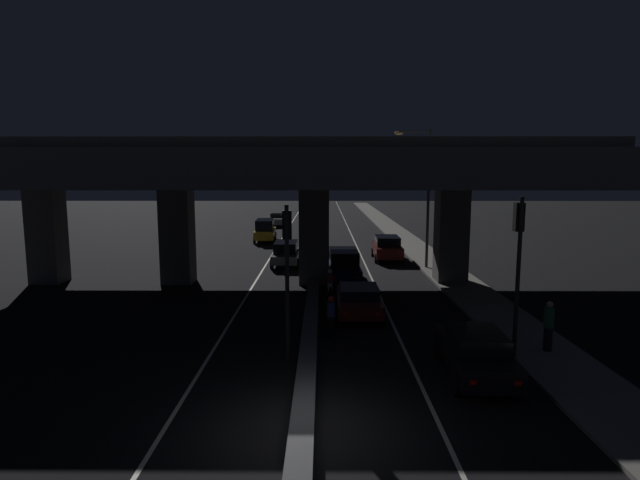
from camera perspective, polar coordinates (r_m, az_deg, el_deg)
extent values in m
plane|color=black|center=(13.03, -1.99, -20.97)|extent=(200.00, 200.00, 0.00)
cube|color=beige|center=(47.00, -4.44, 0.04)|extent=(0.12, 126.00, 0.00)
cube|color=beige|center=(46.93, 3.88, 0.03)|extent=(0.12, 126.00, 0.00)
cube|color=#4C4C51|center=(46.82, -0.29, 0.30)|extent=(0.58, 126.00, 0.44)
cube|color=slate|center=(40.64, 11.22, -1.20)|extent=(2.71, 126.00, 0.13)
cube|color=#5B5956|center=(29.38, -15.98, 0.56)|extent=(1.67, 1.56, 5.51)
cube|color=#5B5956|center=(29.13, 14.77, 0.54)|extent=(1.67, 1.56, 5.51)
cube|color=#5B5956|center=(28.21, -0.68, 0.57)|extent=(1.67, 1.56, 5.51)
cube|color=#5B5956|center=(32.26, -28.74, 0.52)|extent=(1.67, 1.56, 5.51)
cube|color=#5B5956|center=(27.99, -0.69, 8.04)|extent=(35.12, 13.43, 1.82)
cube|color=#333335|center=(28.03, -0.69, 10.82)|extent=(35.12, 0.40, 0.90)
cylinder|color=black|center=(16.58, -3.77, -4.99)|extent=(0.14, 0.14, 5.23)
cube|color=black|center=(16.45, -3.79, 1.74)|extent=(0.30, 0.28, 0.95)
sphere|color=red|center=(16.57, -3.76, 2.82)|extent=(0.18, 0.18, 0.18)
sphere|color=black|center=(16.60, -3.75, 1.80)|extent=(0.18, 0.18, 0.18)
sphere|color=black|center=(16.63, -3.74, 0.78)|extent=(0.18, 0.18, 0.18)
cylinder|color=black|center=(17.73, 21.66, -4.26)|extent=(0.14, 0.14, 5.49)
cube|color=black|center=(17.60, 21.79, 2.47)|extent=(0.30, 0.28, 0.95)
sphere|color=red|center=(17.72, 21.66, 3.47)|extent=(0.18, 0.18, 0.18)
sphere|color=black|center=(17.74, 21.61, 2.51)|extent=(0.18, 0.18, 0.18)
sphere|color=black|center=(17.77, 21.56, 1.56)|extent=(0.18, 0.18, 0.18)
cylinder|color=#2D2D30|center=(32.85, 12.26, 4.46)|extent=(0.18, 0.18, 8.99)
cylinder|color=#2D2D30|center=(32.71, 10.75, 12.10)|extent=(1.98, 0.10, 0.10)
ellipsoid|color=#F2B759|center=(32.54, 9.00, 11.99)|extent=(0.56, 0.32, 0.24)
cube|color=black|center=(16.51, 17.22, -12.44)|extent=(1.85, 4.34, 0.68)
cube|color=black|center=(16.12, 17.50, -10.75)|extent=(1.57, 2.11, 0.49)
cylinder|color=black|center=(17.73, 13.35, -12.03)|extent=(0.22, 0.66, 0.65)
cylinder|color=black|center=(18.12, 18.61, -11.81)|extent=(0.22, 0.66, 0.65)
cylinder|color=black|center=(15.16, 15.43, -15.59)|extent=(0.22, 0.66, 0.65)
cylinder|color=black|center=(15.61, 21.58, -15.17)|extent=(0.22, 0.66, 0.65)
cube|color=red|center=(14.41, 17.10, -15.32)|extent=(0.18, 0.04, 0.11)
cube|color=red|center=(14.75, 21.72, -14.99)|extent=(0.18, 0.04, 0.11)
cube|color=#591414|center=(22.28, 4.43, -7.00)|extent=(1.92, 4.26, 0.55)
cube|color=black|center=(21.95, 4.47, -5.89)|extent=(1.67, 2.05, 0.44)
cylinder|color=black|center=(23.67, 1.98, -6.79)|extent=(0.21, 0.66, 0.66)
cylinder|color=black|center=(23.77, 6.44, -6.77)|extent=(0.21, 0.66, 0.66)
cylinder|color=black|center=(20.97, 2.12, -8.71)|extent=(0.21, 0.66, 0.66)
cylinder|color=black|center=(21.09, 7.17, -8.67)|extent=(0.21, 0.66, 0.66)
cube|color=red|center=(20.19, 2.92, -8.46)|extent=(0.18, 0.03, 0.11)
cube|color=red|center=(20.28, 6.66, -8.44)|extent=(0.18, 0.03, 0.11)
cube|color=#141938|center=(29.13, 2.74, -3.49)|extent=(1.88, 4.18, 0.62)
cube|color=black|center=(29.09, 2.74, -2.00)|extent=(1.65, 3.02, 0.89)
cylinder|color=black|center=(30.49, 0.92, -3.57)|extent=(0.21, 0.59, 0.59)
cylinder|color=black|center=(30.59, 4.24, -3.55)|extent=(0.21, 0.59, 0.59)
cylinder|color=black|center=(27.81, 1.08, -4.67)|extent=(0.21, 0.59, 0.59)
cylinder|color=black|center=(27.92, 4.72, -4.65)|extent=(0.21, 0.59, 0.59)
cube|color=red|center=(27.05, 1.66, -4.29)|extent=(0.18, 0.03, 0.11)
cube|color=red|center=(27.13, 4.34, -4.28)|extent=(0.18, 0.03, 0.11)
cube|color=#591414|center=(36.38, 7.66, -1.15)|extent=(1.93, 4.20, 0.76)
cube|color=black|center=(36.28, 7.68, -0.06)|extent=(1.68, 2.53, 0.63)
cylinder|color=black|center=(37.70, 6.03, -1.39)|extent=(0.21, 0.64, 0.64)
cylinder|color=black|center=(37.91, 8.79, -1.39)|extent=(0.21, 0.64, 0.64)
cylinder|color=black|center=(35.00, 6.42, -2.11)|extent=(0.21, 0.64, 0.64)
cylinder|color=black|center=(35.22, 9.39, -2.10)|extent=(0.21, 0.64, 0.64)
cube|color=red|center=(34.25, 6.97, -1.62)|extent=(0.18, 0.03, 0.11)
cube|color=red|center=(34.41, 9.15, -1.62)|extent=(0.18, 0.03, 0.11)
cube|color=#515459|center=(34.11, -3.90, -1.81)|extent=(1.71, 4.40, 0.56)
cube|color=black|center=(34.02, -3.91, -0.77)|extent=(1.50, 2.64, 0.69)
cylinder|color=black|center=(32.68, -2.65, -2.72)|extent=(0.20, 0.69, 0.69)
cylinder|color=black|center=(32.81, -5.53, -2.70)|extent=(0.20, 0.69, 0.69)
cylinder|color=black|center=(35.53, -2.39, -1.87)|extent=(0.20, 0.69, 0.69)
cylinder|color=black|center=(35.66, -5.04, -1.86)|extent=(0.20, 0.69, 0.69)
cube|color=white|center=(36.26, -2.70, -1.37)|extent=(0.18, 0.03, 0.11)
cube|color=white|center=(36.35, -4.56, -1.36)|extent=(0.18, 0.03, 0.11)
cube|color=gold|center=(45.90, -6.29, 0.73)|extent=(1.94, 4.55, 0.76)
cube|color=black|center=(45.69, -6.31, 1.77)|extent=(1.67, 3.29, 0.93)
cylinder|color=black|center=(44.43, -5.32, 0.02)|extent=(0.23, 0.69, 0.68)
cylinder|color=black|center=(44.56, -7.50, 0.01)|extent=(0.23, 0.69, 0.68)
cylinder|color=black|center=(47.36, -5.13, 0.50)|extent=(0.23, 0.69, 0.68)
cylinder|color=black|center=(47.47, -7.18, 0.49)|extent=(0.23, 0.69, 0.68)
cube|color=white|center=(48.10, -5.38, 0.93)|extent=(0.18, 0.04, 0.11)
cube|color=white|center=(48.18, -6.82, 0.92)|extent=(0.18, 0.04, 0.11)
cube|color=gray|center=(59.21, -4.91, 2.25)|extent=(1.73, 4.32, 0.69)
cube|color=black|center=(59.26, -4.91, 2.81)|extent=(1.49, 1.74, 0.46)
cylinder|color=black|center=(57.76, -4.26, 1.78)|extent=(0.21, 0.63, 0.62)
cylinder|color=black|center=(57.93, -5.86, 1.78)|extent=(0.21, 0.63, 0.62)
cylinder|color=black|center=(60.56, -4.01, 2.05)|extent=(0.21, 0.63, 0.62)
cylinder|color=black|center=(60.73, -5.53, 2.05)|extent=(0.21, 0.63, 0.62)
cube|color=white|center=(61.30, -4.16, 2.35)|extent=(0.18, 0.03, 0.11)
cube|color=white|center=(61.42, -5.24, 2.35)|extent=(0.18, 0.03, 0.11)
cylinder|color=black|center=(20.60, 1.31, -9.21)|extent=(0.10, 0.53, 0.53)
cylinder|color=black|center=(19.27, 1.24, -10.40)|extent=(0.12, 0.53, 0.53)
cube|color=black|center=(19.87, 1.28, -9.18)|extent=(0.27, 1.06, 0.32)
cylinder|color=navy|center=(19.74, 1.28, -7.93)|extent=(0.33, 0.33, 0.58)
sphere|color=#B21919|center=(19.64, 1.29, -6.78)|extent=(0.24, 0.24, 0.24)
cube|color=red|center=(19.16, 1.24, -9.83)|extent=(0.08, 0.03, 0.08)
cylinder|color=black|center=(26.32, 1.09, -5.40)|extent=(0.09, 0.57, 0.57)
cylinder|color=black|center=(25.08, 1.20, -6.06)|extent=(0.11, 0.57, 0.57)
cube|color=silver|center=(25.65, 1.15, -5.25)|extent=(0.26, 0.98, 0.32)
cylinder|color=maroon|center=(25.57, 1.15, -4.39)|extent=(0.33, 0.33, 0.46)
sphere|color=silver|center=(25.49, 1.15, -3.62)|extent=(0.24, 0.24, 0.24)
cube|color=red|center=(24.98, 1.21, -5.60)|extent=(0.08, 0.03, 0.08)
cylinder|color=black|center=(33.52, 1.06, -2.59)|extent=(0.09, 0.53, 0.53)
cylinder|color=black|center=(32.27, 1.13, -2.99)|extent=(0.11, 0.53, 0.53)
cube|color=maroon|center=(32.86, 1.10, -2.41)|extent=(0.26, 0.97, 0.32)
cylinder|color=#26593F|center=(32.78, 1.10, -1.66)|extent=(0.33, 0.33, 0.55)
sphere|color=#B21919|center=(32.72, 1.10, -0.97)|extent=(0.24, 0.24, 0.24)
cube|color=red|center=(32.18, 1.13, -2.63)|extent=(0.08, 0.03, 0.08)
cylinder|color=black|center=(19.28, 24.59, -10.22)|extent=(0.29, 0.29, 0.83)
cylinder|color=#26593F|center=(19.07, 24.72, -8.04)|extent=(0.34, 0.34, 0.69)
sphere|color=tan|center=(18.96, 24.79, -6.71)|extent=(0.22, 0.22, 0.22)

